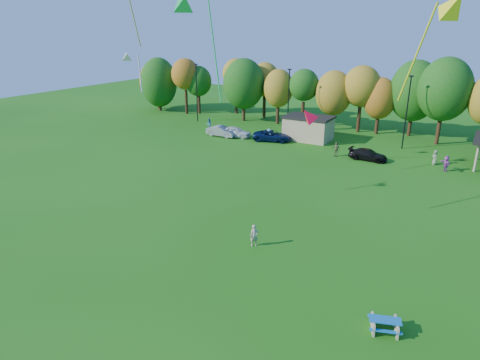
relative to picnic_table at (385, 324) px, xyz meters
The scene contains 19 objects.
ground 9.06m from the picnic_table, 156.15° to the right, with size 160.00×160.00×0.00m, color #19600F.
tree_line 43.23m from the picnic_table, 102.53° to the left, with size 93.57×10.55×11.15m.
lamp_posts 37.15m from the picnic_table, 99.80° to the left, with size 64.50×0.25×9.09m.
utility_building 38.92m from the picnic_table, 118.02° to the left, with size 6.30×4.30×3.25m.
picnic_table is the anchor object (origin of this frame).
kite_flyer 11.03m from the picnic_table, 156.18° to the left, with size 0.59×0.38×1.61m, color tan.
car_a 41.11m from the picnic_table, 131.99° to the left, with size 1.74×4.33×1.48m, color white.
car_b 41.92m from the picnic_table, 134.53° to the left, with size 1.55×4.43×1.46m, color gray.
car_c 38.31m from the picnic_table, 125.37° to the left, with size 2.36×5.11×1.42m, color #0B1B45.
car_d 30.43m from the picnic_table, 106.61° to the left, with size 1.79×4.39×1.27m, color black.
far_person_0 31.31m from the picnic_table, 113.35° to the left, with size 1.02×0.42×1.74m, color olive.
far_person_1 46.27m from the picnic_table, 135.81° to the left, with size 0.84×0.65×1.72m, color teal.
far_person_3 29.38m from the picnic_table, 90.94° to the left, with size 1.60×0.51×1.72m, color purple.
far_person_4 31.31m from the picnic_table, 93.31° to the left, with size 0.82×0.53×1.67m, color #698057.
far_person_5 38.14m from the picnic_table, 126.04° to the left, with size 1.12×0.64×1.73m, color teal.
kite_4 11.31m from the picnic_table, behind, with size 1.30×1.23×1.02m.
kite_6 22.81m from the picnic_table, 163.32° to the left, with size 3.91×3.31×7.47m.
kite_12 25.61m from the picnic_table, 165.99° to the left, with size 1.82×1.73×3.36m.
kite_13 15.90m from the picnic_table, 85.52° to the left, with size 3.13×2.60×5.55m.
Camera 1 is at (11.12, -15.57, 14.77)m, focal length 32.00 mm.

